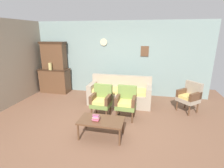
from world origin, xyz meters
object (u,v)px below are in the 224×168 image
(side_cabinet, at_px, (55,80))
(armchair_near_couch_end, at_px, (126,101))
(floral_couch, at_px, (120,94))
(coffee_table, at_px, (101,122))
(book_stack_on_table, at_px, (96,118))
(wingback_chair_by_fireplace, at_px, (190,96))
(vase_on_cabinet, at_px, (50,66))
(armchair_by_doorway, at_px, (102,100))

(side_cabinet, height_order, armchair_near_couch_end, side_cabinet)
(floral_couch, bearing_deg, armchair_near_couch_end, -71.51)
(coffee_table, relative_size, book_stack_on_table, 6.05)
(coffee_table, bearing_deg, side_cabinet, 134.99)
(book_stack_on_table, bearing_deg, wingback_chair_by_fireplace, 39.39)
(side_cabinet, distance_m, armchair_near_couch_end, 3.45)
(vase_on_cabinet, xyz_separation_m, armchair_near_couch_end, (3.09, -1.45, -0.56))
(coffee_table, height_order, book_stack_on_table, book_stack_on_table)
(wingback_chair_by_fireplace, bearing_deg, armchair_near_couch_end, -155.39)
(vase_on_cabinet, height_order, book_stack_on_table, vase_on_cabinet)
(floral_couch, xyz_separation_m, coffee_table, (-0.08, -2.01, 0.05))
(vase_on_cabinet, relative_size, wingback_chair_by_fireplace, 0.30)
(vase_on_cabinet, relative_size, armchair_near_couch_end, 0.30)
(vase_on_cabinet, height_order, wingback_chair_by_fireplace, vase_on_cabinet)
(floral_couch, xyz_separation_m, wingback_chair_by_fireplace, (2.11, -0.20, 0.17))
(wingback_chair_by_fireplace, bearing_deg, side_cabinet, 170.45)
(vase_on_cabinet, bearing_deg, armchair_by_doorway, -31.49)
(wingback_chair_by_fireplace, bearing_deg, vase_on_cabinet, 172.56)
(floral_couch, relative_size, armchair_near_couch_end, 2.27)
(armchair_by_doorway, bearing_deg, side_cabinet, 145.06)
(armchair_near_couch_end, relative_size, book_stack_on_table, 5.45)
(vase_on_cabinet, bearing_deg, coffee_table, -42.54)
(armchair_by_doorway, bearing_deg, vase_on_cabinet, 148.51)
(side_cabinet, xyz_separation_m, armchair_near_couch_end, (3.05, -1.62, 0.03))
(vase_on_cabinet, relative_size, book_stack_on_table, 1.62)
(armchair_by_doorway, bearing_deg, wingback_chair_by_fireplace, 18.91)
(side_cabinet, relative_size, vase_on_cabinet, 4.32)
(side_cabinet, relative_size, wingback_chair_by_fireplace, 1.28)
(wingback_chair_by_fireplace, distance_m, book_stack_on_table, 2.97)
(side_cabinet, xyz_separation_m, wingback_chair_by_fireplace, (4.82, -0.81, 0.03))
(side_cabinet, bearing_deg, armchair_by_doorway, -34.94)
(floral_couch, height_order, coffee_table, floral_couch)
(side_cabinet, height_order, book_stack_on_table, side_cabinet)
(vase_on_cabinet, bearing_deg, side_cabinet, 75.21)
(armchair_near_couch_end, distance_m, coffee_table, 1.10)
(vase_on_cabinet, xyz_separation_m, wingback_chair_by_fireplace, (4.87, -0.64, -0.56))
(armchair_near_couch_end, bearing_deg, coffee_table, -112.68)
(vase_on_cabinet, xyz_separation_m, book_stack_on_table, (2.57, -2.52, -0.58))
(side_cabinet, xyz_separation_m, vase_on_cabinet, (-0.05, -0.18, 0.60))
(floral_couch, bearing_deg, book_stack_on_table, -95.03)
(floral_couch, xyz_separation_m, book_stack_on_table, (-0.18, -2.08, 0.16))
(vase_on_cabinet, bearing_deg, floral_couch, -9.07)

